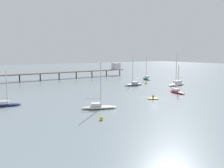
{
  "coord_description": "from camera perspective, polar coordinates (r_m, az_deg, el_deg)",
  "views": [
    {
      "loc": [
        -41.48,
        -44.06,
        11.54
      ],
      "look_at": [
        0.0,
        19.87,
        1.5
      ],
      "focal_mm": 38.0,
      "sensor_mm": 36.0,
      "label": 1
    }
  ],
  "objects": [
    {
      "name": "sailboat_navy",
      "position": [
        56.65,
        -24.28,
        -4.36
      ],
      "size": [
        6.65,
        3.49,
        7.78
      ],
      "color": "navy",
      "rests_on": "ground_plane"
    },
    {
      "name": "sailboat_gray",
      "position": [
        84.12,
        5.22,
        0.05
      ],
      "size": [
        7.65,
        2.44,
        10.5
      ],
      "color": "gray",
      "rests_on": "ground_plane"
    },
    {
      "name": "mooring_buoy_far",
      "position": [
        41.33,
        -2.59,
        -8.23
      ],
      "size": [
        0.67,
        0.67,
        0.67
      ],
      "primitive_type": "sphere",
      "color": "yellow",
      "rests_on": "ground_plane"
    },
    {
      "name": "ground_plane",
      "position": [
        61.61,
        10.13,
        -3.41
      ],
      "size": [
        400.0,
        400.0,
        0.0
      ],
      "primitive_type": "plane",
      "color": "gray"
    },
    {
      "name": "sailboat_white",
      "position": [
        87.62,
        15.32,
        0.14
      ],
      "size": [
        9.25,
        3.71,
        11.04
      ],
      "color": "white",
      "rests_on": "ground_plane"
    },
    {
      "name": "sailboat_red",
      "position": [
        71.0,
        15.36,
        -1.66
      ],
      "size": [
        3.55,
        7.03,
        8.28
      ],
      "color": "red",
      "rests_on": "ground_plane"
    },
    {
      "name": "mooring_buoy_inner",
      "position": [
        88.99,
        8.15,
        0.23
      ],
      "size": [
        0.77,
        0.77,
        0.77
      ],
      "primitive_type": "sphere",
      "color": "yellow",
      "rests_on": "ground_plane"
    },
    {
      "name": "sailboat_green",
      "position": [
        104.22,
        8.29,
        1.46
      ],
      "size": [
        5.24,
        8.29,
        10.61
      ],
      "color": "#287F4C",
      "rests_on": "ground_plane"
    },
    {
      "name": "sailboat_cream",
      "position": [
        49.39,
        -3.24,
        -5.32
      ],
      "size": [
        7.63,
        4.76,
        9.63
      ],
      "color": "beige",
      "rests_on": "ground_plane"
    },
    {
      "name": "pier",
      "position": [
        113.77,
        -6.11,
        3.38
      ],
      "size": [
        61.31,
        6.03,
        6.33
      ],
      "color": "brown",
      "rests_on": "ground_plane"
    },
    {
      "name": "dinghy_yellow",
      "position": [
        60.38,
        9.86,
        -3.43
      ],
      "size": [
        3.34,
        2.81,
        1.14
      ],
      "color": "yellow",
      "rests_on": "ground_plane"
    }
  ]
}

